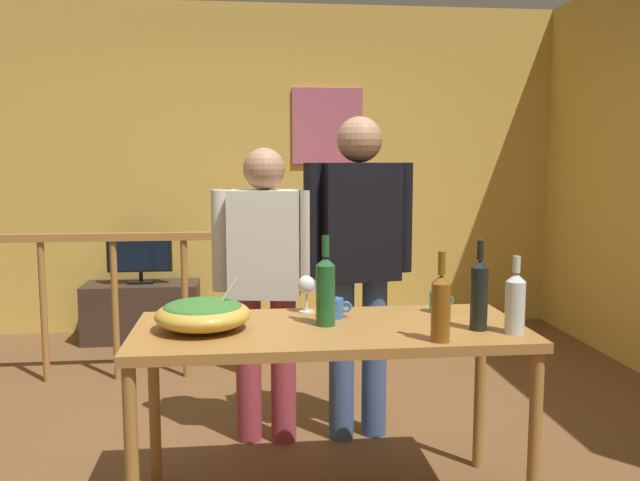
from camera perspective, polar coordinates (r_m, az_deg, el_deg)
name	(u,v)px	position (r m, az deg, el deg)	size (l,w,h in m)	color
ground_plane	(275,464)	(3.39, -3.88, -18.42)	(7.00, 7.00, 0.00)	brown
back_wall	(259,169)	(5.75, -5.18, 6.07)	(5.17, 0.10, 2.72)	gold
framed_picture	(327,126)	(5.74, 0.64, 9.70)	(0.60, 0.03, 0.64)	#B85A72
stair_railing	(141,287)	(4.55, -14.96, -3.84)	(2.35, 0.10, 1.02)	#9E6B33
tv_console	(142,311)	(5.60, -14.88, -5.85)	(0.90, 0.40, 0.46)	#38281E
flat_screen_tv	(140,256)	(5.49, -15.08, -1.25)	(0.50, 0.12, 0.38)	black
serving_table	(330,345)	(2.76, 0.84, -8.85)	(1.58, 0.68, 0.78)	#9E6B33
salad_bowl	(203,313)	(2.71, -9.92, -6.09)	(0.38, 0.38, 0.21)	gold
wine_glass	(306,286)	(2.95, -1.17, -3.93)	(0.08, 0.08, 0.16)	silver
wine_bottle_clear	(515,302)	(2.71, 16.26, -5.02)	(0.08, 0.08, 0.30)	silver
wine_bottle_amber	(441,306)	(2.53, 10.23, -5.51)	(0.07, 0.07, 0.34)	brown
wine_bottle_green	(326,289)	(2.72, 0.48, -4.17)	(0.08, 0.08, 0.37)	#1E5628
wine_bottle_dark	(479,293)	(2.72, 13.38, -4.38)	(0.07, 0.07, 0.36)	black
mug_blue	(334,308)	(2.87, 1.16, -5.76)	(0.13, 0.09, 0.08)	#3866B2
mug_teal	(438,302)	(3.01, 10.03, -5.13)	(0.11, 0.07, 0.10)	teal
person_standing_left	(265,274)	(3.40, -4.69, -2.88)	(0.53, 0.27, 1.51)	#9E3842
person_standing_right	(359,251)	(3.43, 3.31, -0.88)	(0.57, 0.28, 1.66)	#3D5684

